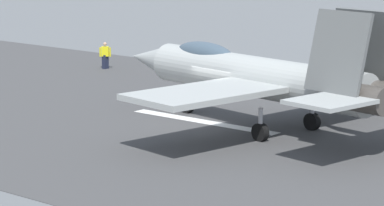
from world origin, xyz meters
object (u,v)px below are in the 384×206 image
(crew_person, at_px, (105,56))
(marker_cone_mid, at_px, (265,69))
(marker_cone_far, at_px, (107,50))
(fighter_jet, at_px, (259,76))

(crew_person, xyz_separation_m, marker_cone_mid, (-8.56, -4.77, -0.55))
(crew_person, distance_m, marker_cone_far, 6.68)
(fighter_jet, distance_m, marker_cone_mid, 15.48)
(marker_cone_far, bearing_deg, marker_cone_mid, 180.00)
(fighter_jet, bearing_deg, marker_cone_mid, -55.50)
(crew_person, xyz_separation_m, marker_cone_far, (4.64, -4.77, -0.55))
(fighter_jet, bearing_deg, crew_person, -24.53)
(fighter_jet, relative_size, marker_cone_mid, 30.15)
(crew_person, relative_size, marker_cone_far, 3.00)
(marker_cone_mid, bearing_deg, crew_person, 29.13)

